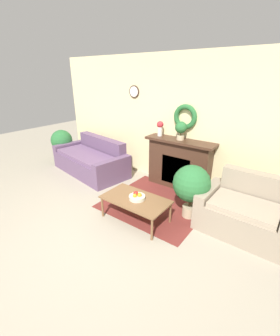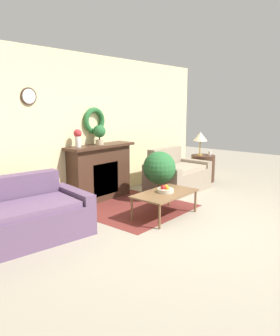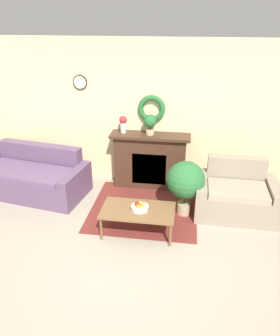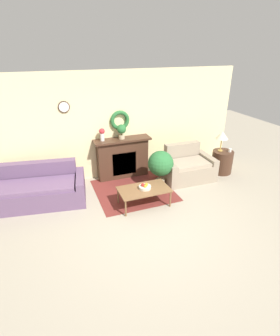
{
  "view_description": "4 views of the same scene",
  "coord_description": "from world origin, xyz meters",
  "views": [
    {
      "loc": [
        2.08,
        -1.61,
        2.27
      ],
      "look_at": [
        -0.21,
        1.47,
        0.68
      ],
      "focal_mm": 24.0,
      "sensor_mm": 36.0,
      "label": 1
    },
    {
      "loc": [
        -4.07,
        -2.06,
        1.81
      ],
      "look_at": [
        -0.08,
        1.28,
        0.79
      ],
      "focal_mm": 35.0,
      "sensor_mm": 36.0,
      "label": 2
    },
    {
      "loc": [
        0.75,
        -3.18,
        3.06
      ],
      "look_at": [
        0.06,
        1.47,
        0.83
      ],
      "focal_mm": 35.0,
      "sensor_mm": 36.0,
      "label": 3
    },
    {
      "loc": [
        -1.72,
        -3.64,
        3.19
      ],
      "look_at": [
        0.15,
        1.26,
        0.74
      ],
      "focal_mm": 28.0,
      "sensor_mm": 36.0,
      "label": 4
    }
  ],
  "objects": [
    {
      "name": "ground_plane",
      "position": [
        0.0,
        0.0,
        0.0
      ],
      "size": [
        16.0,
        16.0,
        0.0
      ],
      "primitive_type": "plane",
      "color": "#9E937F"
    },
    {
      "name": "potted_plant_floor_by_loveseat",
      "position": [
        0.79,
        1.54,
        0.61
      ],
      "size": [
        0.62,
        0.62,
        0.94
      ],
      "color": "tan",
      "rests_on": "ground_plane"
    },
    {
      "name": "loveseat_right",
      "position": [
        1.63,
        1.71,
        0.31
      ],
      "size": [
        1.33,
        0.9,
        0.88
      ],
      "rotation": [
        0.0,
        0.0,
        -0.02
      ],
      "color": "gray",
      "rests_on": "ground_plane"
    },
    {
      "name": "mug",
      "position": [
        2.85,
        1.59,
        0.67
      ],
      "size": [
        0.08,
        0.08,
        0.1
      ],
      "color": "silver",
      "rests_on": "side_table_by_loveseat"
    },
    {
      "name": "table_lamp",
      "position": [
        2.65,
        1.75,
        1.05
      ],
      "size": [
        0.33,
        0.33,
        0.55
      ],
      "color": "#B28E42",
      "rests_on": "side_table_by_loveseat"
    },
    {
      "name": "fruit_bowl",
      "position": [
        0.13,
        0.93,
        0.44
      ],
      "size": [
        0.27,
        0.27,
        0.12
      ],
      "color": "beige",
      "rests_on": "coffee_table"
    },
    {
      "name": "potted_plant_on_mantel",
      "position": [
        0.1,
        2.42,
        1.28
      ],
      "size": [
        0.23,
        0.23,
        0.37
      ],
      "color": "tan",
      "rests_on": "fireplace"
    },
    {
      "name": "couch_left",
      "position": [
        -2.03,
        1.88,
        0.3
      ],
      "size": [
        2.14,
        1.28,
        0.83
      ],
      "rotation": [
        0.0,
        0.0,
        -0.16
      ],
      "color": "#604766",
      "rests_on": "ground_plane"
    },
    {
      "name": "side_table_by_loveseat",
      "position": [
        2.72,
        1.69,
        0.31
      ],
      "size": [
        0.56,
        0.56,
        0.62
      ],
      "color": "#42281C",
      "rests_on": "ground_plane"
    },
    {
      "name": "floor_rug",
      "position": [
        0.11,
        1.59,
        0.0
      ],
      "size": [
        1.8,
        1.72,
        0.01
      ],
      "color": "maroon",
      "rests_on": "ground_plane"
    },
    {
      "name": "vase_on_mantel_left",
      "position": [
        -0.4,
        2.44,
        1.24
      ],
      "size": [
        0.14,
        0.14,
        0.32
      ],
      "color": "silver",
      "rests_on": "fireplace"
    },
    {
      "name": "wall_back",
      "position": [
        0.0,
        2.64,
        1.35
      ],
      "size": [
        6.8,
        0.16,
        2.7
      ],
      "color": "beige",
      "rests_on": "ground_plane"
    },
    {
      "name": "fireplace",
      "position": [
        0.11,
        2.43,
        0.54
      ],
      "size": [
        1.46,
        0.41,
        1.06
      ],
      "color": "#42281C",
      "rests_on": "ground_plane"
    },
    {
      "name": "coffee_table",
      "position": [
        0.11,
        0.92,
        0.37
      ],
      "size": [
        1.1,
        0.62,
        0.4
      ],
      "color": "brown",
      "rests_on": "ground_plane"
    }
  ]
}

